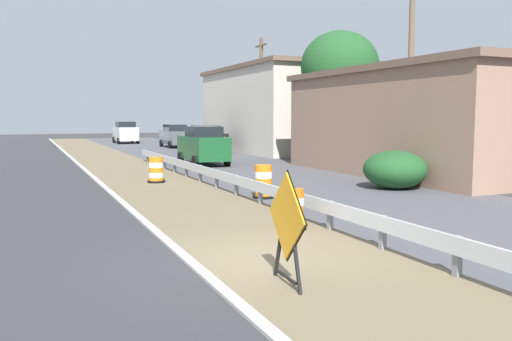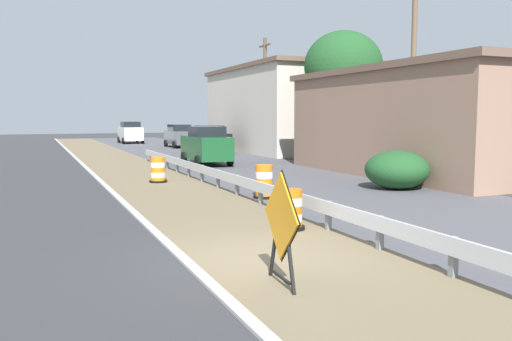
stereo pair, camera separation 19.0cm
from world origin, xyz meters
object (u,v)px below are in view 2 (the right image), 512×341
object	(u,v)px
traffic_barrel_close	(264,183)
car_mid_far_lane	(210,139)
warning_sign_diamond	(281,222)
car_lead_far_lane	(206,146)
traffic_barrel_nearest	(290,211)
utility_pole_mid	(265,95)
utility_pole_near	(413,76)
car_trailing_near_lane	(180,136)
traffic_barrel_mid	(158,171)
car_lead_near_lane	(130,132)

from	to	relation	value
traffic_barrel_close	car_mid_far_lane	distance (m)	22.32
warning_sign_diamond	car_lead_far_lane	distance (m)	21.79
traffic_barrel_nearest	car_lead_far_lane	xyz separation A→B (m)	(3.38, 17.36, 0.64)
utility_pole_mid	utility_pole_near	bearing A→B (deg)	-86.39
warning_sign_diamond	car_lead_far_lane	xyz separation A→B (m)	(5.41, 21.10, 0.04)
warning_sign_diamond	utility_pole_near	bearing A→B (deg)	-131.71
car_trailing_near_lane	car_mid_far_lane	xyz separation A→B (m)	(0.19, -8.16, 0.02)
traffic_barrel_close	traffic_barrel_mid	world-z (taller)	traffic_barrel_close
traffic_barrel_nearest	car_mid_far_lane	xyz separation A→B (m)	(6.57, 26.47, 0.59)
car_lead_far_lane	utility_pole_near	size ratio (longest dim) A/B	0.51
traffic_barrel_nearest	traffic_barrel_mid	world-z (taller)	traffic_barrel_mid
traffic_barrel_nearest	traffic_barrel_close	world-z (taller)	traffic_barrel_close
car_lead_far_lane	utility_pole_mid	distance (m)	8.20
traffic_barrel_mid	car_trailing_near_lane	distance (m)	25.36
traffic_barrel_nearest	utility_pole_near	size ratio (longest dim) A/B	0.11
car_lead_far_lane	car_mid_far_lane	world-z (taller)	car_lead_far_lane
traffic_barrel_nearest	traffic_barrel_close	xyz separation A→B (m)	(1.40, 4.76, 0.07)
car_lead_near_lane	utility_pole_mid	distance (m)	22.24
utility_pole_mid	traffic_barrel_close	bearing A→B (deg)	-113.88
traffic_barrel_nearest	utility_pole_near	bearing A→B (deg)	38.57
car_mid_far_lane	traffic_barrel_nearest	bearing A→B (deg)	-14.64
traffic_barrel_mid	car_trailing_near_lane	xyz separation A→B (m)	(7.30, 24.28, 0.54)
car_lead_far_lane	utility_pole_near	distance (m)	11.98
warning_sign_diamond	car_lead_near_lane	distance (m)	47.66
car_lead_far_lane	utility_pole_near	xyz separation A→B (m)	(6.68, -9.34, 3.42)
utility_pole_mid	car_mid_far_lane	bearing A→B (deg)	121.77
traffic_barrel_close	car_trailing_near_lane	xyz separation A→B (m)	(4.98, 29.86, 0.51)
car_lead_far_lane	utility_pole_mid	world-z (taller)	utility_pole_mid
warning_sign_diamond	traffic_barrel_close	size ratio (longest dim) A/B	1.69
warning_sign_diamond	car_mid_far_lane	xyz separation A→B (m)	(8.60, 30.21, -0.01)
car_mid_far_lane	car_trailing_near_lane	bearing A→B (deg)	-179.39
car_trailing_near_lane	utility_pole_mid	xyz separation A→B (m)	(2.78, -12.34, 3.16)
car_lead_far_lane	utility_pole_mid	size ratio (longest dim) A/B	0.55
car_lead_near_lane	car_lead_far_lane	size ratio (longest dim) A/B	0.95
traffic_barrel_nearest	car_lead_near_lane	world-z (taller)	car_lead_near_lane
car_lead_near_lane	car_trailing_near_lane	world-z (taller)	car_lead_near_lane
warning_sign_diamond	car_lead_near_lane	size ratio (longest dim) A/B	0.45
traffic_barrel_close	car_lead_far_lane	bearing A→B (deg)	81.10
warning_sign_diamond	car_lead_far_lane	bearing A→B (deg)	-100.30
traffic_barrel_nearest	car_lead_near_lane	distance (m)	43.74
car_lead_far_lane	traffic_barrel_close	bearing A→B (deg)	171.54
car_trailing_near_lane	car_mid_far_lane	world-z (taller)	car_mid_far_lane
traffic_barrel_close	utility_pole_near	world-z (taller)	utility_pole_near
car_trailing_near_lane	car_mid_far_lane	bearing A→B (deg)	0.65
traffic_barrel_mid	car_lead_far_lane	bearing A→B (deg)	58.55
traffic_barrel_mid	warning_sign_diamond	bearing A→B (deg)	-94.54
traffic_barrel_nearest	warning_sign_diamond	bearing A→B (deg)	-118.54
traffic_barrel_close	car_lead_near_lane	world-z (taller)	car_lead_near_lane
traffic_barrel_mid	traffic_barrel_close	bearing A→B (deg)	-67.41
traffic_barrel_mid	car_lead_near_lane	size ratio (longest dim) A/B	0.25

